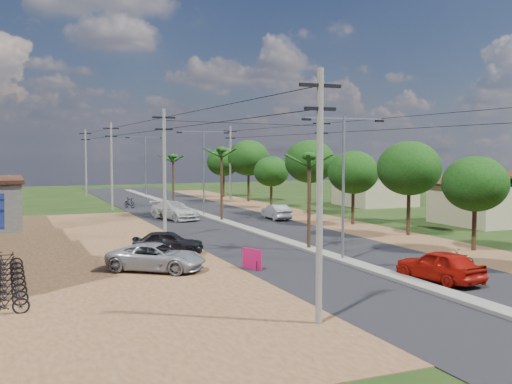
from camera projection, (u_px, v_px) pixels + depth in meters
The scene contains 36 objects.
ground at pixel (343, 262), 33.13m from camera, with size 160.00×160.00×0.00m, color black.
road at pixel (243, 229), 46.92m from camera, with size 12.00×110.00×0.04m, color black.
median at pixel (230, 223), 49.67m from camera, with size 1.00×90.00×0.18m, color #605E56.
dirt_lot_west at pixel (47, 256), 34.68m from camera, with size 18.00×46.00×0.04m, color #56321D.
dirt_shoulder_east at pixel (337, 224), 50.21m from camera, with size 5.00×90.00×0.03m, color #56321D.
house_east_near at pixel (488, 196), 49.89m from camera, with size 7.60×7.50×4.60m.
house_east_far at pixel (375, 184), 66.83m from camera, with size 7.60×7.50×4.60m.
tree_east_b at pixel (475, 184), 36.44m from camera, with size 4.00×4.00×5.83m.
tree_east_c at pixel (409, 168), 42.97m from camera, with size 4.60×4.60×6.83m.
tree_east_d at pixel (353, 172), 49.33m from camera, with size 4.20×4.20×6.13m.
tree_east_e at pixel (310, 162), 56.71m from camera, with size 4.80×4.80×7.14m.
tree_east_f at pixel (271, 172), 64.00m from camera, with size 3.80×3.80×5.52m.
tree_east_g at pixel (248, 158), 71.49m from camera, with size 5.00×5.00×7.38m.
tree_east_h at pixel (224, 162), 78.77m from camera, with size 4.40×4.40×6.52m.
palm_median_near at pixel (309, 161), 36.42m from camera, with size 2.00×2.00×6.15m.
palm_median_mid at pixel (221, 153), 51.10m from camera, with size 2.00×2.00×6.55m.
palm_median_far at pixel (173, 158), 65.86m from camera, with size 2.00×2.00×5.85m.
streetlight_near at pixel (343, 175), 32.79m from camera, with size 5.10×0.18×8.00m.
streetlight_mid at pixel (204, 165), 55.78m from camera, with size 5.10×0.18×8.00m.
streetlight_far at pixel (145, 161), 78.77m from camera, with size 5.10×0.18×8.00m.
utility_pole_w_a at pixel (320, 191), 20.89m from camera, with size 1.60×0.24×9.00m.
utility_pole_w_b at pixel (164, 171), 41.12m from camera, with size 1.60×0.24×9.00m.
utility_pole_w_c at pixel (112, 164), 61.35m from camera, with size 1.60×0.24×9.00m.
utility_pole_w_d at pixel (86, 161), 80.66m from camera, with size 1.60×0.24×9.00m.
utility_pole_e_b at pixel (321, 167), 50.41m from camera, with size 1.60×0.24×9.00m.
utility_pole_e_c at pixel (230, 162), 70.64m from camera, with size 1.60×0.24×9.00m.
car_red_near at pixel (439, 266), 27.95m from camera, with size 1.77×4.41×1.50m, color #951008.
car_silver_mid at pixel (276, 212), 53.09m from camera, with size 1.41×4.04×1.33m, color gray.
car_white_far at pixel (175, 211), 52.87m from camera, with size 2.22×5.47×1.59m, color #ACADA8.
car_parked_silver at pixel (157, 258), 30.44m from camera, with size 2.30×4.99×1.39m, color gray.
car_parked_dark at pixel (168, 243), 35.23m from camera, with size 1.68×4.17×1.42m, color black.
moto_rider_east at pixel (462, 259), 31.81m from camera, with size 0.54×1.54×0.81m, color black.
moto_rider_west_a at pixel (160, 215), 52.71m from camera, with size 0.67×1.93×1.02m, color black.
moto_rider_west_b at pixel (129, 203), 63.50m from camera, with size 0.52×1.84×1.11m, color black.
roadside_sign at pixel (252, 259), 30.79m from camera, with size 0.61×1.26×1.11m.
parked_scooter_row at pixel (6, 279), 26.45m from camera, with size 1.67×9.60×1.00m.
Camera 1 is at (-17.13, -28.35, 6.17)m, focal length 42.00 mm.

